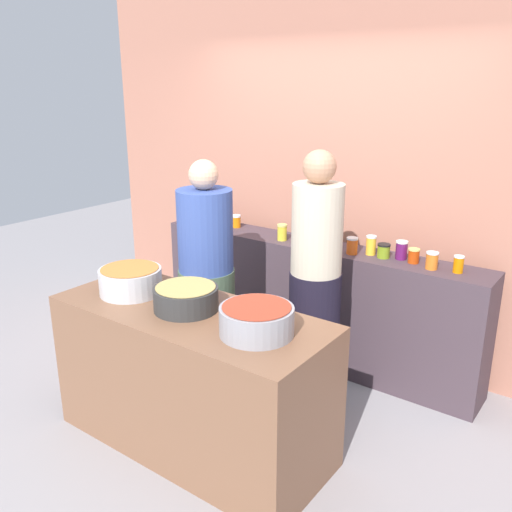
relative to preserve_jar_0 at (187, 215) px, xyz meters
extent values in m
plane|color=gray|center=(1.27, -1.04, -1.01)|extent=(12.00, 12.00, 0.00)
cube|color=#A66956|center=(1.27, 0.41, 0.49)|extent=(4.80, 0.12, 3.00)
cube|color=#40323B|center=(1.27, 0.06, -0.53)|extent=(2.70, 0.36, 0.95)
cube|color=brown|center=(1.27, -1.34, -0.57)|extent=(1.70, 0.70, 0.89)
cylinder|color=gold|center=(0.00, 0.00, -0.01)|extent=(0.08, 0.08, 0.09)
cylinder|color=black|center=(0.00, 0.00, 0.05)|extent=(0.08, 0.08, 0.02)
cylinder|color=#BB3C1E|center=(0.17, 0.12, 0.00)|extent=(0.07, 0.07, 0.11)
cylinder|color=black|center=(0.17, 0.12, 0.06)|extent=(0.07, 0.07, 0.01)
cylinder|color=#4F2D49|center=(0.28, 0.11, 0.00)|extent=(0.08, 0.08, 0.12)
cylinder|color=black|center=(0.28, 0.11, 0.07)|extent=(0.09, 0.09, 0.02)
cylinder|color=orange|center=(0.48, 0.10, -0.01)|extent=(0.07, 0.07, 0.09)
cylinder|color=silver|center=(0.48, 0.10, 0.04)|extent=(0.07, 0.07, 0.02)
cylinder|color=gold|center=(1.02, 0.00, 0.00)|extent=(0.07, 0.07, 0.11)
cylinder|color=#D6C666|center=(1.02, 0.00, 0.07)|extent=(0.08, 0.08, 0.02)
cylinder|color=olive|center=(1.14, 0.10, 0.01)|extent=(0.07, 0.07, 0.13)
cylinder|color=silver|center=(1.14, 0.10, 0.08)|extent=(0.07, 0.07, 0.01)
cylinder|color=olive|center=(1.28, 0.12, 0.00)|extent=(0.07, 0.07, 0.12)
cylinder|color=black|center=(1.28, 0.12, 0.07)|extent=(0.07, 0.07, 0.01)
cylinder|color=#E45B1C|center=(1.62, 0.00, 0.00)|extent=(0.08, 0.08, 0.11)
cylinder|color=silver|center=(1.62, 0.00, 0.06)|extent=(0.08, 0.08, 0.01)
cylinder|color=yellow|center=(1.74, 0.07, 0.01)|extent=(0.07, 0.07, 0.13)
cylinder|color=silver|center=(1.74, 0.07, 0.08)|extent=(0.07, 0.07, 0.01)
cylinder|color=olive|center=(1.84, 0.05, -0.01)|extent=(0.09, 0.09, 0.09)
cylinder|color=black|center=(1.84, 0.05, 0.04)|extent=(0.09, 0.09, 0.01)
cylinder|color=#561551|center=(1.95, 0.10, 0.00)|extent=(0.08, 0.08, 0.12)
cylinder|color=silver|center=(1.95, 0.10, 0.07)|extent=(0.08, 0.08, 0.01)
cylinder|color=#AE380C|center=(2.06, 0.07, -0.01)|extent=(0.08, 0.08, 0.09)
cylinder|color=#D6C666|center=(2.06, 0.07, 0.04)|extent=(0.08, 0.08, 0.01)
cylinder|color=orange|center=(2.20, 0.01, 0.00)|extent=(0.08, 0.08, 0.11)
cylinder|color=silver|center=(2.20, 0.01, 0.06)|extent=(0.08, 0.08, 0.01)
cylinder|color=#D26F07|center=(2.36, 0.04, 0.00)|extent=(0.06, 0.06, 0.10)
cylinder|color=silver|center=(2.36, 0.04, 0.05)|extent=(0.07, 0.07, 0.01)
cylinder|color=#B7B7BC|center=(0.78, -1.35, -0.04)|extent=(0.39, 0.39, 0.16)
cylinder|color=#B46C30|center=(0.78, -1.35, 0.04)|extent=(0.35, 0.35, 0.00)
cylinder|color=#2D2D2D|center=(1.24, -1.33, -0.05)|extent=(0.38, 0.38, 0.13)
cylinder|color=#A58E50|center=(1.24, -1.33, 0.02)|extent=(0.35, 0.35, 0.00)
cylinder|color=gray|center=(1.76, -1.36, -0.05)|extent=(0.39, 0.39, 0.15)
cylinder|color=#9A3623|center=(1.76, -1.36, 0.03)|extent=(0.36, 0.36, 0.00)
cylinder|color=#465C46|center=(0.91, -0.79, -0.55)|extent=(0.39, 0.39, 0.91)
cylinder|color=#354B93|center=(0.91, -0.79, 0.18)|extent=(0.38, 0.38, 0.56)
sphere|color=#D8A884|center=(0.91, -0.79, 0.56)|extent=(0.20, 0.20, 0.20)
cylinder|color=black|center=(1.62, -0.51, -0.53)|extent=(0.34, 0.34, 0.96)
cylinder|color=#C3B59D|center=(1.62, -0.51, 0.24)|extent=(0.33, 0.33, 0.59)
sphere|color=tan|center=(1.62, -0.51, 0.64)|extent=(0.21, 0.21, 0.21)
camera|label=1|loc=(3.29, -3.46, 1.14)|focal=38.40mm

